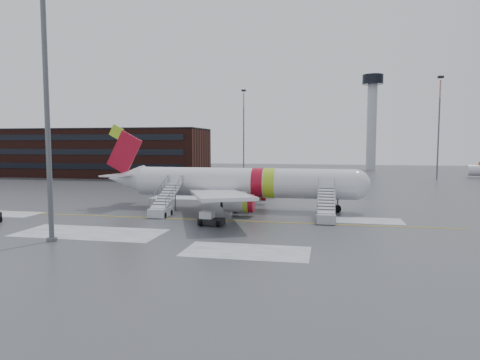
% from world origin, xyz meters
% --- Properties ---
extents(ground, '(260.00, 260.00, 0.00)m').
position_xyz_m(ground, '(0.00, 0.00, 0.00)').
color(ground, '#494C4F').
rests_on(ground, ground).
extents(airliner, '(35.03, 32.97, 11.18)m').
position_xyz_m(airliner, '(4.63, 7.32, 3.42)').
color(airliner, silver).
rests_on(airliner, ground).
extents(airstair_fwd, '(2.05, 7.70, 3.48)m').
position_xyz_m(airstair_fwd, '(16.18, 0.79, 1.06)').
color(airstair_fwd, '#ABADB2').
rests_on(airstair_fwd, ground).
extents(airstair_aft, '(2.05, 7.70, 3.48)m').
position_xyz_m(airstair_aft, '(-2.87, 0.79, 1.06)').
color(airstair_aft, silver).
rests_on(airstair_aft, ground).
extents(pushback_tug, '(2.70, 2.09, 1.50)m').
position_xyz_m(pushback_tug, '(4.26, -4.08, 0.66)').
color(pushback_tug, black).
rests_on(pushback_tug, ground).
extents(light_mast_near, '(1.20, 1.20, 27.40)m').
position_xyz_m(light_mast_near, '(-7.42, -13.82, 14.11)').
color(light_mast_near, '#595B60').
rests_on(light_mast_near, ground).
extents(terminal_building, '(62.00, 16.11, 12.30)m').
position_xyz_m(terminal_building, '(-45.00, 54.98, 6.20)').
color(terminal_building, '#3F1E16').
rests_on(terminal_building, ground).
extents(control_tower, '(6.40, 6.40, 30.00)m').
position_xyz_m(control_tower, '(30.00, 95.00, 18.75)').
color(control_tower, '#B2B5BA').
rests_on(control_tower, ground).
extents(light_mast_far_ne, '(1.20, 1.20, 24.25)m').
position_xyz_m(light_mast_far_ne, '(42.00, 62.00, 13.84)').
color(light_mast_far_ne, '#595B60').
rests_on(light_mast_far_ne, ground).
extents(light_mast_far_n, '(1.20, 1.20, 24.25)m').
position_xyz_m(light_mast_far_n, '(-8.00, 78.00, 13.84)').
color(light_mast_far_n, '#595B60').
rests_on(light_mast_far_n, ground).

